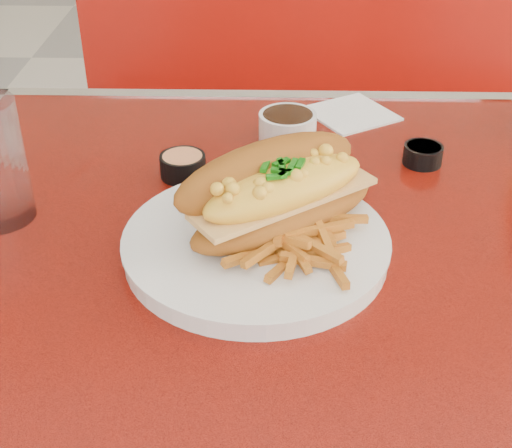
{
  "coord_description": "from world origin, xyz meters",
  "views": [
    {
      "loc": [
        -0.13,
        -0.73,
        1.25
      ],
      "look_at": [
        -0.15,
        -0.06,
        0.81
      ],
      "focal_mm": 50.0,
      "sensor_mm": 36.0,
      "label": 1
    }
  ],
  "objects_px": {
    "booth_bench_far": "(322,209)",
    "fork": "(313,217)",
    "mac_hoagie": "(278,191)",
    "sauce_cup_right": "(423,154)",
    "sauce_cup_left": "(183,165)",
    "diner_table": "(366,324)",
    "gravy_ramekin": "(288,128)",
    "dinner_plate": "(256,244)"
  },
  "relations": [
    {
      "from": "fork",
      "to": "sauce_cup_right",
      "type": "distance_m",
      "value": 0.24
    },
    {
      "from": "fork",
      "to": "sauce_cup_left",
      "type": "height_order",
      "value": "sauce_cup_left"
    },
    {
      "from": "dinner_plate",
      "to": "sauce_cup_left",
      "type": "distance_m",
      "value": 0.21
    },
    {
      "from": "diner_table",
      "to": "fork",
      "type": "bearing_deg",
      "value": -166.94
    },
    {
      "from": "dinner_plate",
      "to": "sauce_cup_left",
      "type": "bearing_deg",
      "value": 119.98
    },
    {
      "from": "sauce_cup_left",
      "to": "diner_table",
      "type": "bearing_deg",
      "value": -24.91
    },
    {
      "from": "diner_table",
      "to": "gravy_ramekin",
      "type": "relative_size",
      "value": 10.93
    },
    {
      "from": "dinner_plate",
      "to": "gravy_ramekin",
      "type": "bearing_deg",
      "value": 81.98
    },
    {
      "from": "diner_table",
      "to": "sauce_cup_right",
      "type": "xyz_separation_m",
      "value": [
        0.08,
        0.16,
        0.18
      ]
    },
    {
      "from": "diner_table",
      "to": "mac_hoagie",
      "type": "bearing_deg",
      "value": -163.37
    },
    {
      "from": "diner_table",
      "to": "booth_bench_far",
      "type": "bearing_deg",
      "value": 90.0
    },
    {
      "from": "diner_table",
      "to": "sauce_cup_right",
      "type": "height_order",
      "value": "sauce_cup_right"
    },
    {
      "from": "fork",
      "to": "sauce_cup_right",
      "type": "bearing_deg",
      "value": -50.04
    },
    {
      "from": "mac_hoagie",
      "to": "sauce_cup_left",
      "type": "xyz_separation_m",
      "value": [
        -0.13,
        0.15,
        -0.05
      ]
    },
    {
      "from": "booth_bench_far",
      "to": "fork",
      "type": "height_order",
      "value": "booth_bench_far"
    },
    {
      "from": "booth_bench_far",
      "to": "gravy_ramekin",
      "type": "xyz_separation_m",
      "value": [
        -0.11,
        -0.59,
        0.51
      ]
    },
    {
      "from": "mac_hoagie",
      "to": "sauce_cup_right",
      "type": "xyz_separation_m",
      "value": [
        0.2,
        0.2,
        -0.05
      ]
    },
    {
      "from": "dinner_plate",
      "to": "sauce_cup_right",
      "type": "height_order",
      "value": "sauce_cup_right"
    },
    {
      "from": "mac_hoagie",
      "to": "dinner_plate",
      "type": "bearing_deg",
      "value": -168.73
    },
    {
      "from": "booth_bench_far",
      "to": "fork",
      "type": "distance_m",
      "value": 0.97
    },
    {
      "from": "dinner_plate",
      "to": "sauce_cup_right",
      "type": "relative_size",
      "value": 6.16
    },
    {
      "from": "diner_table",
      "to": "fork",
      "type": "height_order",
      "value": "fork"
    },
    {
      "from": "booth_bench_far",
      "to": "diner_table",
      "type": "bearing_deg",
      "value": -90.0
    },
    {
      "from": "diner_table",
      "to": "mac_hoagie",
      "type": "distance_m",
      "value": 0.26
    },
    {
      "from": "sauce_cup_left",
      "to": "sauce_cup_right",
      "type": "height_order",
      "value": "sauce_cup_left"
    },
    {
      "from": "booth_bench_far",
      "to": "fork",
      "type": "bearing_deg",
      "value": -95.52
    },
    {
      "from": "fork",
      "to": "booth_bench_far",
      "type": "bearing_deg",
      "value": -13.38
    },
    {
      "from": "mac_hoagie",
      "to": "gravy_ramekin",
      "type": "relative_size",
      "value": 2.4
    },
    {
      "from": "sauce_cup_right",
      "to": "diner_table",
      "type": "bearing_deg",
      "value": -117.08
    },
    {
      "from": "gravy_ramekin",
      "to": "sauce_cup_left",
      "type": "distance_m",
      "value": 0.18
    },
    {
      "from": "booth_bench_far",
      "to": "dinner_plate",
      "type": "xyz_separation_m",
      "value": [
        -0.15,
        -0.87,
        0.5
      ]
    },
    {
      "from": "fork",
      "to": "sauce_cup_right",
      "type": "xyz_separation_m",
      "value": [
        0.16,
        0.18,
        -0.01
      ]
    },
    {
      "from": "booth_bench_far",
      "to": "dinner_plate",
      "type": "distance_m",
      "value": 1.01
    },
    {
      "from": "diner_table",
      "to": "mac_hoagie",
      "type": "relative_size",
      "value": 4.56
    },
    {
      "from": "fork",
      "to": "sauce_cup_left",
      "type": "relative_size",
      "value": 1.74
    },
    {
      "from": "mac_hoagie",
      "to": "sauce_cup_left",
      "type": "distance_m",
      "value": 0.21
    },
    {
      "from": "mac_hoagie",
      "to": "sauce_cup_left",
      "type": "relative_size",
      "value": 3.74
    },
    {
      "from": "sauce_cup_left",
      "to": "fork",
      "type": "bearing_deg",
      "value": -38.34
    },
    {
      "from": "diner_table",
      "to": "gravy_ramekin",
      "type": "distance_m",
      "value": 0.31
    },
    {
      "from": "fork",
      "to": "diner_table",
      "type": "bearing_deg",
      "value": -84.79
    },
    {
      "from": "booth_bench_far",
      "to": "dinner_plate",
      "type": "bearing_deg",
      "value": -99.57
    },
    {
      "from": "sauce_cup_left",
      "to": "mac_hoagie",
      "type": "bearing_deg",
      "value": -50.01
    }
  ]
}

